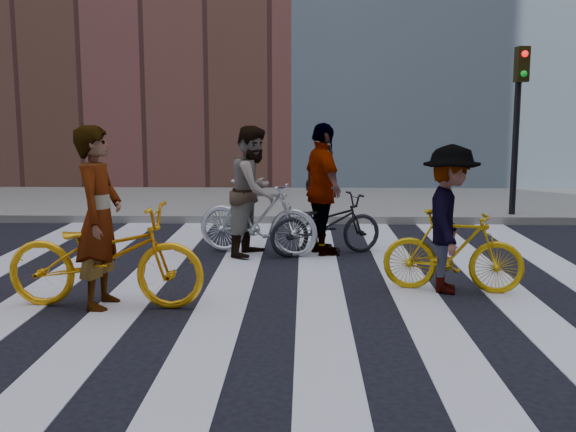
{
  "coord_description": "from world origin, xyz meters",
  "views": [
    {
      "loc": [
        0.36,
        -7.68,
        2.11
      ],
      "look_at": [
        0.16,
        0.3,
        0.88
      ],
      "focal_mm": 42.0,
      "sensor_mm": 36.0,
      "label": 1
    }
  ],
  "objects_px": {
    "bike_yellow_left": "(105,256)",
    "rider_mid": "(254,191)",
    "bike_dark_rear": "(326,224)",
    "traffic_signal": "(519,104)",
    "rider_left": "(99,218)",
    "bike_silver_mid": "(257,218)",
    "rider_rear": "(323,190)",
    "bike_yellow_right": "(453,251)",
    "rider_right": "(450,219)"
  },
  "relations": [
    {
      "from": "bike_yellow_right",
      "to": "rider_rear",
      "type": "relative_size",
      "value": 0.83
    },
    {
      "from": "bike_dark_rear",
      "to": "traffic_signal",
      "type": "bearing_deg",
      "value": -70.71
    },
    {
      "from": "bike_silver_mid",
      "to": "rider_right",
      "type": "height_order",
      "value": "rider_right"
    },
    {
      "from": "bike_yellow_left",
      "to": "rider_rear",
      "type": "xyz_separation_m",
      "value": [
        2.43,
        2.81,
        0.41
      ]
    },
    {
      "from": "rider_left",
      "to": "rider_mid",
      "type": "distance_m",
      "value": 3.13
    },
    {
      "from": "bike_yellow_left",
      "to": "bike_yellow_right",
      "type": "distance_m",
      "value": 3.99
    },
    {
      "from": "bike_silver_mid",
      "to": "bike_dark_rear",
      "type": "bearing_deg",
      "value": -70.13
    },
    {
      "from": "bike_yellow_left",
      "to": "bike_dark_rear",
      "type": "relative_size",
      "value": 1.24
    },
    {
      "from": "bike_yellow_right",
      "to": "rider_mid",
      "type": "xyz_separation_m",
      "value": [
        -2.51,
        2.04,
        0.47
      ]
    },
    {
      "from": "traffic_signal",
      "to": "bike_yellow_left",
      "type": "bearing_deg",
      "value": -136.44
    },
    {
      "from": "bike_silver_mid",
      "to": "rider_right",
      "type": "xyz_separation_m",
      "value": [
        2.41,
        -2.04,
        0.31
      ]
    },
    {
      "from": "bike_dark_rear",
      "to": "rider_right",
      "type": "bearing_deg",
      "value": -166.58
    },
    {
      "from": "traffic_signal",
      "to": "rider_mid",
      "type": "xyz_separation_m",
      "value": [
        -4.8,
        -3.13,
        -1.32
      ]
    },
    {
      "from": "traffic_signal",
      "to": "bike_yellow_right",
      "type": "distance_m",
      "value": 5.93
    },
    {
      "from": "rider_rear",
      "to": "rider_left",
      "type": "bearing_deg",
      "value": 118.11
    },
    {
      "from": "rider_left",
      "to": "rider_right",
      "type": "bearing_deg",
      "value": -76.59
    },
    {
      "from": "bike_dark_rear",
      "to": "rider_right",
      "type": "distance_m",
      "value": 2.53
    },
    {
      "from": "bike_yellow_left",
      "to": "bike_dark_rear",
      "type": "height_order",
      "value": "bike_yellow_left"
    },
    {
      "from": "bike_dark_rear",
      "to": "rider_rear",
      "type": "distance_m",
      "value": 0.53
    },
    {
      "from": "bike_yellow_left",
      "to": "rider_rear",
      "type": "bearing_deg",
      "value": -38.09
    },
    {
      "from": "bike_yellow_left",
      "to": "rider_rear",
      "type": "height_order",
      "value": "rider_rear"
    },
    {
      "from": "bike_yellow_left",
      "to": "rider_mid",
      "type": "relative_size",
      "value": 1.13
    },
    {
      "from": "bike_yellow_left",
      "to": "rider_left",
      "type": "xyz_separation_m",
      "value": [
        -0.05,
        0.0,
        0.42
      ]
    },
    {
      "from": "bike_silver_mid",
      "to": "rider_right",
      "type": "bearing_deg",
      "value": -112.19
    },
    {
      "from": "rider_right",
      "to": "rider_rear",
      "type": "bearing_deg",
      "value": 47.13
    },
    {
      "from": "traffic_signal",
      "to": "rider_right",
      "type": "height_order",
      "value": "traffic_signal"
    },
    {
      "from": "rider_rear",
      "to": "bike_yellow_left",
      "type": "bearing_deg",
      "value": 118.69
    },
    {
      "from": "traffic_signal",
      "to": "bike_silver_mid",
      "type": "distance_m",
      "value": 5.94
    },
    {
      "from": "rider_right",
      "to": "rider_mid",
      "type": "bearing_deg",
      "value": 62.67
    },
    {
      "from": "rider_rear",
      "to": "bike_dark_rear",
      "type": "bearing_deg",
      "value": -110.43
    },
    {
      "from": "bike_dark_rear",
      "to": "rider_left",
      "type": "distance_m",
      "value": 3.81
    },
    {
      "from": "bike_yellow_left",
      "to": "rider_rear",
      "type": "distance_m",
      "value": 3.73
    },
    {
      "from": "bike_silver_mid",
      "to": "bike_dark_rear",
      "type": "height_order",
      "value": "bike_silver_mid"
    },
    {
      "from": "rider_right",
      "to": "traffic_signal",
      "type": "bearing_deg",
      "value": -12.01
    },
    {
      "from": "traffic_signal",
      "to": "bike_yellow_right",
      "type": "height_order",
      "value": "traffic_signal"
    },
    {
      "from": "bike_silver_mid",
      "to": "rider_rear",
      "type": "height_order",
      "value": "rider_rear"
    },
    {
      "from": "rider_left",
      "to": "rider_right",
      "type": "height_order",
      "value": "rider_left"
    },
    {
      "from": "bike_yellow_left",
      "to": "rider_left",
      "type": "bearing_deg",
      "value": 92.79
    },
    {
      "from": "traffic_signal",
      "to": "rider_left",
      "type": "distance_m",
      "value": 8.7
    },
    {
      "from": "bike_yellow_left",
      "to": "rider_left",
      "type": "relative_size",
      "value": 1.09
    },
    {
      "from": "bike_yellow_left",
      "to": "rider_right",
      "type": "relative_size",
      "value": 1.24
    },
    {
      "from": "bike_silver_mid",
      "to": "bike_yellow_right",
      "type": "distance_m",
      "value": 3.19
    },
    {
      "from": "bike_yellow_left",
      "to": "bike_yellow_right",
      "type": "bearing_deg",
      "value": -76.59
    },
    {
      "from": "bike_yellow_right",
      "to": "rider_mid",
      "type": "relative_size",
      "value": 0.85
    },
    {
      "from": "traffic_signal",
      "to": "bike_yellow_left",
      "type": "distance_m",
      "value": 8.73
    },
    {
      "from": "bike_yellow_left",
      "to": "bike_silver_mid",
      "type": "relative_size",
      "value": 1.15
    },
    {
      "from": "rider_mid",
      "to": "rider_rear",
      "type": "distance_m",
      "value": 1.02
    },
    {
      "from": "bike_yellow_left",
      "to": "rider_mid",
      "type": "xyz_separation_m",
      "value": [
        1.41,
        2.77,
        0.39
      ]
    },
    {
      "from": "bike_silver_mid",
      "to": "bike_dark_rear",
      "type": "xyz_separation_m",
      "value": [
        1.02,
        0.03,
        -0.1
      ]
    },
    {
      "from": "traffic_signal",
      "to": "bike_yellow_right",
      "type": "xyz_separation_m",
      "value": [
        -2.29,
        -5.17,
        -1.79
      ]
    }
  ]
}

